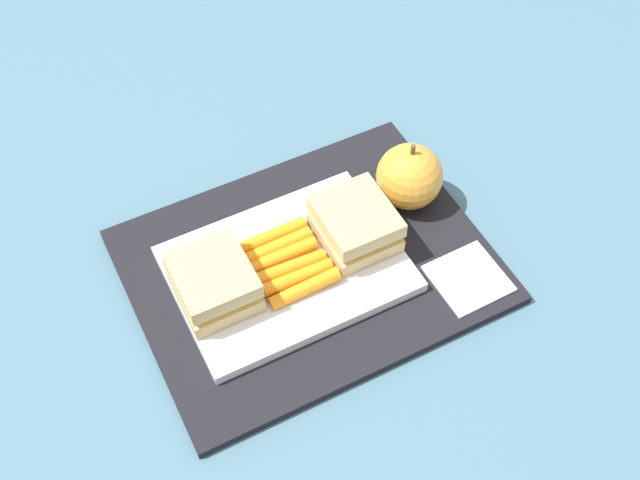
{
  "coord_description": "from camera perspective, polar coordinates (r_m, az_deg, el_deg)",
  "views": [
    {
      "loc": [
        -0.21,
        -0.43,
        0.68
      ],
      "look_at": [
        0.01,
        0.0,
        0.04
      ],
      "focal_mm": 44.88,
      "sensor_mm": 36.0,
      "label": 1
    }
  ],
  "objects": [
    {
      "name": "sandwich_half_right",
      "position": [
        0.81,
        2.53,
        1.13
      ],
      "size": [
        0.07,
        0.08,
        0.04
      ],
      "color": "tan",
      "rests_on": "food_tray"
    },
    {
      "name": "lunchbag_mat",
      "position": [
        0.83,
        -0.77,
        -1.86
      ],
      "size": [
        0.36,
        0.28,
        0.01
      ],
      "primitive_type": "cube",
      "color": "black",
      "rests_on": "ground_plane"
    },
    {
      "name": "food_tray",
      "position": [
        0.82,
        -2.34,
        -2.07
      ],
      "size": [
        0.23,
        0.17,
        0.01
      ],
      "primitive_type": "cube",
      "color": "white",
      "rests_on": "lunchbag_mat"
    },
    {
      "name": "ground_plane",
      "position": [
        0.83,
        -0.76,
        -2.06
      ],
      "size": [
        2.4,
        2.4,
        0.0
      ],
      "primitive_type": "plane",
      "color": "#42667A"
    },
    {
      "name": "carrot_sticks_bundle",
      "position": [
        0.8,
        -2.36,
        -1.55
      ],
      "size": [
        0.08,
        0.09,
        0.02
      ],
      "color": "orange",
      "rests_on": "food_tray"
    },
    {
      "name": "apple",
      "position": [
        0.86,
        6.39,
        4.52
      ],
      "size": [
        0.07,
        0.07,
        0.08
      ],
      "color": "gold",
      "rests_on": "lunchbag_mat"
    },
    {
      "name": "paper_napkin",
      "position": [
        0.83,
        10.54,
        -2.7
      ],
      "size": [
        0.07,
        0.07,
        0.0
      ],
      "primitive_type": "cube",
      "rotation": [
        0.0,
        0.0,
        0.02
      ],
      "color": "white",
      "rests_on": "lunchbag_mat"
    },
    {
      "name": "sandwich_half_left",
      "position": [
        0.78,
        -7.59,
        -3.02
      ],
      "size": [
        0.07,
        0.08,
        0.04
      ],
      "color": "tan",
      "rests_on": "food_tray"
    }
  ]
}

